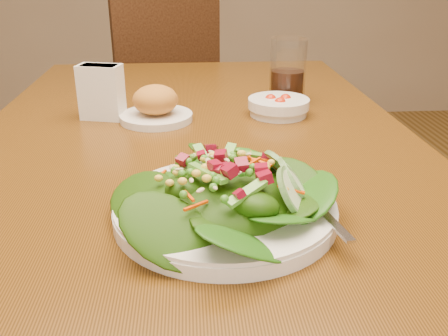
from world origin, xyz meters
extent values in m
cube|color=#633810|center=(0.00, 0.00, 0.73)|extent=(0.90, 1.40, 0.04)
cylinder|color=#432714|center=(-0.39, 0.64, 0.35)|extent=(0.07, 0.07, 0.71)
cylinder|color=#432714|center=(0.39, 0.64, 0.35)|extent=(0.07, 0.07, 0.71)
cube|color=#432714|center=(-0.17, 1.20, 0.47)|extent=(0.59, 0.59, 0.04)
cylinder|color=#432714|center=(-0.06, 1.45, 0.22)|extent=(0.04, 0.04, 0.44)
cylinder|color=#432714|center=(-0.42, 1.30, 0.22)|extent=(0.04, 0.04, 0.44)
cylinder|color=#432714|center=(0.09, 1.09, 0.22)|extent=(0.04, 0.04, 0.44)
cylinder|color=#432714|center=(-0.27, 0.94, 0.22)|extent=(0.04, 0.04, 0.44)
cube|color=#432714|center=(-0.08, 1.00, 0.74)|extent=(0.41, 0.19, 0.50)
cylinder|color=white|center=(0.04, -0.38, 0.76)|extent=(0.31, 0.31, 0.02)
ellipsoid|color=black|center=(0.04, -0.38, 0.79)|extent=(0.21, 0.21, 0.05)
cube|color=silver|center=(0.17, -0.41, 0.77)|extent=(0.05, 0.18, 0.01)
cylinder|color=white|center=(-0.08, 0.07, 0.76)|extent=(0.16, 0.16, 0.02)
ellipsoid|color=#A25F27|center=(-0.08, 0.07, 0.80)|extent=(0.10, 0.10, 0.06)
cylinder|color=white|center=(0.19, 0.09, 0.77)|extent=(0.14, 0.14, 0.04)
sphere|color=red|center=(0.21, 0.10, 0.78)|extent=(0.03, 0.03, 0.03)
sphere|color=red|center=(0.18, 0.10, 0.78)|extent=(0.03, 0.03, 0.03)
sphere|color=red|center=(0.19, 0.07, 0.78)|extent=(0.03, 0.03, 0.03)
cylinder|color=silver|center=(0.23, 0.20, 0.83)|extent=(0.09, 0.09, 0.15)
cylinder|color=black|center=(0.23, 0.20, 0.79)|extent=(0.08, 0.08, 0.08)
cube|color=white|center=(-0.20, 0.10, 0.81)|extent=(0.10, 0.07, 0.12)
cube|color=white|center=(-0.20, 0.10, 0.82)|extent=(0.09, 0.06, 0.10)
camera|label=1|loc=(-0.01, -0.99, 1.09)|focal=40.00mm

